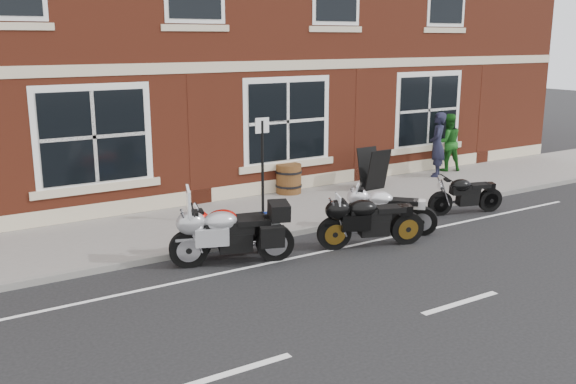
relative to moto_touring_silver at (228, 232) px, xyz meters
The scene contains 13 objects.
ground 2.42m from the moto_touring_silver, 14.11° to the right, with size 80.00×80.00×0.00m, color black.
sidewalk 3.37m from the moto_touring_silver, 46.97° to the left, with size 30.00×3.00×0.12m, color slate.
kerb 2.49m from the moto_touring_silver, 20.54° to the left, with size 30.00×0.16×0.12m, color slate.
moto_touring_silver is the anchor object (origin of this frame).
moto_sport_red 0.46m from the moto_touring_silver, 59.74° to the left, with size 2.10×0.61×0.96m.
moto_sport_black 2.88m from the moto_touring_silver, 11.68° to the right, with size 2.14×0.85×1.00m.
moto_sport_silver 3.79m from the moto_touring_silver, ahead, with size 1.51×1.57×0.92m.
moto_naked_black 6.33m from the moto_touring_silver, ahead, with size 1.88×0.66×0.86m.
pedestrian_left 9.06m from the moto_touring_silver, 20.66° to the left, with size 0.68×0.45×1.88m, color black.
pedestrian_right 10.03m from the moto_touring_silver, 21.23° to the left, with size 0.85×0.66×1.74m, color #1A5A19.
a_board_sign 6.50m from the moto_touring_silver, 26.38° to the left, with size 0.67×0.44×1.11m, color black, non-canonical shape.
barrel_planter 5.24m from the moto_touring_silver, 45.39° to the left, with size 0.69×0.69×0.77m.
parking_sign 2.49m from the moto_touring_silver, 44.10° to the left, with size 0.33×0.06×2.32m.
Camera 1 is at (-7.34, -9.51, 4.06)m, focal length 40.00 mm.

